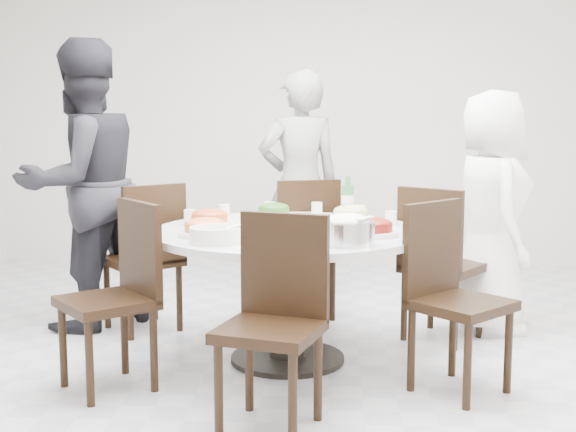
# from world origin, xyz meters

# --- Properties ---
(floor) EXTENTS (6.00, 6.00, 0.01)m
(floor) POSITION_xyz_m (0.00, 0.00, 0.00)
(floor) COLOR silver
(floor) RESTS_ON ground
(wall_back) EXTENTS (6.00, 0.01, 2.80)m
(wall_back) POSITION_xyz_m (0.00, 3.00, 1.40)
(wall_back) COLOR silver
(wall_back) RESTS_ON ground
(wall_front) EXTENTS (6.00, 0.01, 2.80)m
(wall_front) POSITION_xyz_m (0.00, -3.00, 1.40)
(wall_front) COLOR silver
(wall_front) RESTS_ON ground
(dining_table) EXTENTS (1.50, 1.50, 0.75)m
(dining_table) POSITION_xyz_m (-0.24, 0.23, 0.38)
(dining_table) COLOR silver
(dining_table) RESTS_ON floor
(chair_ne) EXTENTS (0.59, 0.59, 0.95)m
(chair_ne) POSITION_xyz_m (0.69, 0.71, 0.47)
(chair_ne) COLOR black
(chair_ne) RESTS_ON floor
(chair_n) EXTENTS (0.53, 0.53, 0.95)m
(chair_n) POSITION_xyz_m (-0.20, 1.21, 0.47)
(chair_n) COLOR black
(chair_n) RESTS_ON floor
(chair_nw) EXTENTS (0.59, 0.59, 0.95)m
(chair_nw) POSITION_xyz_m (-1.20, 0.81, 0.47)
(chair_nw) COLOR black
(chair_nw) RESTS_ON floor
(chair_sw) EXTENTS (0.59, 0.59, 0.95)m
(chair_sw) POSITION_xyz_m (-1.12, -0.27, 0.47)
(chair_sw) COLOR black
(chair_sw) RESTS_ON floor
(chair_s) EXTENTS (0.52, 0.52, 0.95)m
(chair_s) POSITION_xyz_m (-0.26, -0.73, 0.47)
(chair_s) COLOR black
(chair_s) RESTS_ON floor
(chair_se) EXTENTS (0.59, 0.59, 0.95)m
(chair_se) POSITION_xyz_m (0.65, -0.21, 0.47)
(chair_se) COLOR black
(chair_se) RESTS_ON floor
(diner_right) EXTENTS (0.59, 0.81, 1.53)m
(diner_right) POSITION_xyz_m (1.01, 0.93, 0.76)
(diner_right) COLOR white
(diner_right) RESTS_ON floor
(diner_middle) EXTENTS (0.70, 0.56, 1.69)m
(diner_middle) POSITION_xyz_m (-0.23, 1.73, 0.84)
(diner_middle) COLOR black
(diner_middle) RESTS_ON floor
(diner_left) EXTENTS (1.11, 1.14, 1.85)m
(diner_left) POSITION_xyz_m (-1.59, 0.87, 0.92)
(diner_left) COLOR black
(diner_left) RESTS_ON floor
(dish_greens) EXTENTS (0.24, 0.24, 0.06)m
(dish_greens) POSITION_xyz_m (-0.35, 0.68, 0.78)
(dish_greens) COLOR white
(dish_greens) RESTS_ON dining_table
(dish_pale) EXTENTS (0.26, 0.26, 0.07)m
(dish_pale) POSITION_xyz_m (0.12, 0.57, 0.79)
(dish_pale) COLOR white
(dish_pale) RESTS_ON dining_table
(dish_orange) EXTENTS (0.27, 0.27, 0.07)m
(dish_orange) POSITION_xyz_m (-0.69, 0.36, 0.79)
(dish_orange) COLOR white
(dish_orange) RESTS_ON dining_table
(dish_redbrown) EXTENTS (0.29, 0.29, 0.07)m
(dish_redbrown) POSITION_xyz_m (0.21, 0.06, 0.79)
(dish_redbrown) COLOR white
(dish_redbrown) RESTS_ON dining_table
(dish_tofu) EXTENTS (0.28, 0.28, 0.07)m
(dish_tofu) POSITION_xyz_m (-0.66, -0.01, 0.79)
(dish_tofu) COLOR white
(dish_tofu) RESTS_ON dining_table
(rice_bowl) EXTENTS (0.27, 0.27, 0.11)m
(rice_bowl) POSITION_xyz_m (0.09, -0.21, 0.81)
(rice_bowl) COLOR silver
(rice_bowl) RESTS_ON dining_table
(soup_bowl) EXTENTS (0.26, 0.26, 0.08)m
(soup_bowl) POSITION_xyz_m (-0.57, -0.21, 0.79)
(soup_bowl) COLOR white
(soup_bowl) RESTS_ON dining_table
(beverage_bottle) EXTENTS (0.07, 0.07, 0.25)m
(beverage_bottle) POSITION_xyz_m (0.10, 0.74, 0.88)
(beverage_bottle) COLOR #2F763C
(beverage_bottle) RESTS_ON dining_table
(tea_cups) EXTENTS (0.07, 0.07, 0.08)m
(tea_cups) POSITION_xyz_m (-0.23, 0.81, 0.79)
(tea_cups) COLOR white
(tea_cups) RESTS_ON dining_table
(chopsticks) EXTENTS (0.24, 0.04, 0.01)m
(chopsticks) POSITION_xyz_m (-0.23, 0.87, 0.76)
(chopsticks) COLOR tan
(chopsticks) RESTS_ON dining_table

